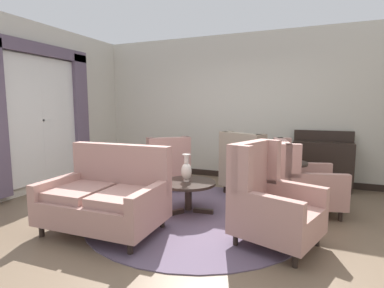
% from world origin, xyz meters
% --- Properties ---
extents(ground, '(8.60, 8.60, 0.00)m').
position_xyz_m(ground, '(0.00, 0.00, 0.00)').
color(ground, brown).
extents(wall_back, '(6.30, 0.08, 2.91)m').
position_xyz_m(wall_back, '(0.00, 2.67, 1.46)').
color(wall_back, beige).
rests_on(wall_back, ground).
extents(wall_left, '(0.08, 3.74, 2.91)m').
position_xyz_m(wall_left, '(-3.07, 0.80, 1.46)').
color(wall_left, beige).
rests_on(wall_left, ground).
extents(baseboard_back, '(6.14, 0.03, 0.12)m').
position_xyz_m(baseboard_back, '(0.00, 2.61, 0.06)').
color(baseboard_back, black).
rests_on(baseboard_back, ground).
extents(area_rug, '(2.95, 2.95, 0.01)m').
position_xyz_m(area_rug, '(0.00, 0.30, 0.01)').
color(area_rug, '#5B4C60').
rests_on(area_rug, ground).
extents(window_with_curtains, '(0.12, 2.08, 2.45)m').
position_xyz_m(window_with_curtains, '(-2.97, 0.51, 1.40)').
color(window_with_curtains, silver).
extents(coffee_table, '(0.76, 0.76, 0.44)m').
position_xyz_m(coffee_table, '(-0.16, 0.38, 0.35)').
color(coffee_table, black).
rests_on(coffee_table, ground).
extents(porcelain_vase, '(0.15, 0.15, 0.39)m').
position_xyz_m(porcelain_vase, '(-0.19, 0.39, 0.60)').
color(porcelain_vase, beige).
rests_on(porcelain_vase, coffee_table).
extents(settee, '(1.40, 0.92, 1.01)m').
position_xyz_m(settee, '(-0.82, -0.56, 0.41)').
color(settee, tan).
rests_on(settee, ground).
extents(armchair_near_sideboard, '(1.05, 1.04, 1.01)m').
position_xyz_m(armchair_near_sideboard, '(1.29, 1.07, 0.42)').
color(armchair_near_sideboard, tan).
rests_on(armchair_near_sideboard, ground).
extents(armchair_foreground_right, '(1.09, 1.10, 1.06)m').
position_xyz_m(armchair_foreground_right, '(0.44, 1.55, 0.44)').
color(armchair_foreground_right, gray).
rests_on(armchair_foreground_right, ground).
extents(armchair_near_window, '(1.07, 1.07, 0.96)m').
position_xyz_m(armchair_near_window, '(-1.01, 1.34, 0.42)').
color(armchair_near_window, tan).
rests_on(armchair_near_window, ground).
extents(armchair_beside_settee, '(1.01, 0.96, 1.10)m').
position_xyz_m(armchair_beside_settee, '(1.03, -0.17, 0.46)').
color(armchair_beside_settee, tan).
rests_on(armchair_beside_settee, ground).
extents(side_table, '(0.58, 0.58, 0.73)m').
position_xyz_m(side_table, '(1.09, 0.88, 0.44)').
color(side_table, black).
rests_on(side_table, ground).
extents(sideboard, '(1.00, 0.36, 1.05)m').
position_xyz_m(sideboard, '(1.58, 2.37, 0.49)').
color(sideboard, black).
rests_on(sideboard, ground).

